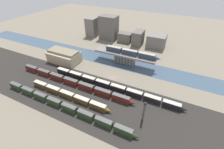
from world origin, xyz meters
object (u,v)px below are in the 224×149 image
Objects in this scene: warehouse_building at (64,56)px; signal_tower at (144,112)px; train_yard_mid at (69,95)px; train_yard_near at (63,106)px; train_on_bridge at (132,53)px; train_yard_outer at (112,86)px; train_yard_far at (72,82)px.

warehouse_building is 2.00× the size of signal_tower.
signal_tower is (44.32, 3.23, 4.23)m from train_yard_mid.
signal_tower is at bearing 15.08° from train_yard_near.
train_yard_near is at bearing -107.09° from train_on_bridge.
train_yard_near is 0.97× the size of train_yard_outer.
signal_tower reaches higher than train_yard_outer.
train_on_bridge is 0.50× the size of train_yard_far.
train_yard_far reaches higher than train_yard_mid.
train_yard_near is at bearing -71.62° from train_yard_mid.
train_on_bridge reaches higher than train_yard_far.
train_yard_mid is at bearing 108.38° from train_yard_near.
warehouse_building is at bearing 164.17° from train_yard_outer.
train_yard_far is 50.67m from signal_tower.
train_yard_near reaches higher than train_yard_outer.
train_yard_outer is 29.09m from signal_tower.
train_yard_near is 0.99× the size of train_yard_far.
train_yard_near is 6.90× the size of signal_tower.
warehouse_building is at bearing 158.63° from signal_tower.
signal_tower is at bearing -21.37° from warehouse_building.
train_yard_far is at bearing -41.40° from warehouse_building.
train_yard_far is (-8.29, 18.73, 0.10)m from train_yard_near.
train_yard_outer is at bearing -91.68° from train_on_bridge.
train_yard_far is (-5.63, 10.73, 0.27)m from train_yard_mid.
warehouse_building is at bearing 133.00° from train_yard_mid.
train_yard_near reaches higher than train_yard_mid.
signal_tower reaches higher than warehouse_building.
train_on_bridge is 0.49× the size of train_yard_outer.
train_yard_mid is 2.25× the size of warehouse_building.
warehouse_building is at bearing -160.27° from train_on_bridge.
signal_tower is (41.66, 11.23, 4.06)m from train_yard_near.
signal_tower is (23.63, -47.40, -4.87)m from train_on_bridge.
train_on_bridge is at bearing 19.73° from warehouse_building.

